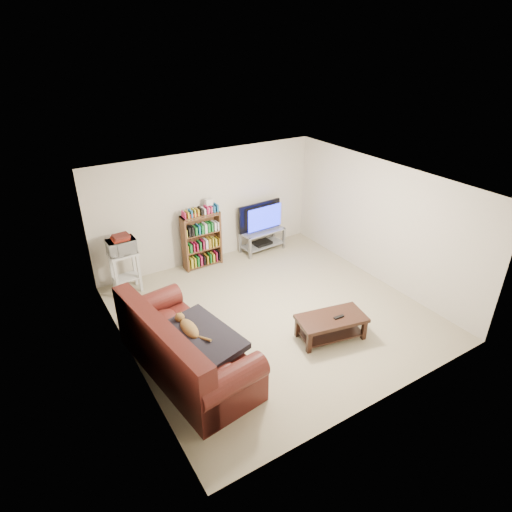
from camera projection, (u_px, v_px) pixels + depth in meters
floor at (272, 313)px, 7.70m from camera, size 5.00×5.00×0.00m
ceiling at (275, 184)px, 6.58m from camera, size 5.00×5.00×0.00m
wall_back at (208, 207)px, 9.03m from camera, size 5.00×0.00×5.00m
wall_front at (386, 333)px, 5.25m from camera, size 5.00×0.00×5.00m
wall_left at (125, 296)px, 5.98m from camera, size 0.00×5.00×5.00m
wall_right at (381, 223)px, 8.30m from camera, size 0.00×5.00×5.00m
sofa at (181, 353)px, 6.20m from camera, size 1.37×2.57×1.04m
blanket at (198, 340)px, 6.08m from camera, size 1.19×1.40×0.20m
cat at (189, 329)px, 6.20m from camera, size 0.35×0.70×0.20m
coffee_table at (331, 323)px, 6.95m from camera, size 1.20×0.77×0.40m
remote at (339, 317)px, 6.87m from camera, size 0.18×0.06×0.02m
tv_stand at (262, 237)px, 9.74m from camera, size 1.04×0.52×0.51m
television at (262, 217)px, 9.52m from camera, size 1.10×0.21×0.63m
dvd_player at (262, 243)px, 9.81m from camera, size 0.42×0.31×0.06m
bookshelf at (202, 240)px, 8.97m from camera, size 0.83×0.27×1.19m
shelf_clutter at (204, 208)px, 8.71m from camera, size 0.61×0.19×0.28m
microwave_stand at (125, 267)px, 8.11m from camera, size 0.52×0.38×0.82m
microwave at (121, 246)px, 7.91m from camera, size 0.51×0.35×0.28m
game_boxes at (120, 238)px, 7.83m from camera, size 0.30×0.27×0.05m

